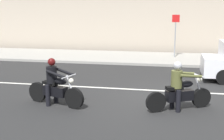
{
  "coord_description": "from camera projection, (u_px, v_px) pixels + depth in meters",
  "views": [
    {
      "loc": [
        0.26,
        -10.61,
        3.17
      ],
      "look_at": [
        -1.66,
        -0.77,
        1.09
      ],
      "focal_mm": 49.23,
      "sensor_mm": 36.0,
      "label": 1
    }
  ],
  "objects": [
    {
      "name": "motorcycle_with_rider_black_leather",
      "position": [
        55.0,
        86.0,
        9.97
      ],
      "size": [
        2.12,
        0.91,
        1.55
      ],
      "color": "black",
      "rests_on": "ground_plane"
    },
    {
      "name": "motorcycle_with_rider_olive",
      "position": [
        179.0,
        90.0,
        9.5
      ],
      "size": [
        2.01,
        1.18,
        1.53
      ],
      "color": "black",
      "rests_on": "ground_plane"
    },
    {
      "name": "ground_plane",
      "position": [
        162.0,
        98.0,
        10.89
      ],
      "size": [
        80.0,
        80.0,
        0.0
      ],
      "primitive_type": "plane",
      "color": "#262626"
    },
    {
      "name": "street_sign_post",
      "position": [
        175.0,
        31.0,
        18.41
      ],
      "size": [
        0.44,
        0.08,
        2.58
      ],
      "color": "gray",
      "rests_on": "sidewalk_slab"
    },
    {
      "name": "sidewalk_slab",
      "position": [
        167.0,
        59.0,
        18.56
      ],
      "size": [
        40.0,
        4.4,
        0.14
      ],
      "primitive_type": "cube",
      "color": "#99968E",
      "rests_on": "ground_plane"
    },
    {
      "name": "lane_marking_stripe",
      "position": [
        151.0,
        90.0,
        11.84
      ],
      "size": [
        18.0,
        0.14,
        0.01
      ],
      "primitive_type": "cube",
      "color": "silver",
      "rests_on": "ground_plane"
    }
  ]
}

